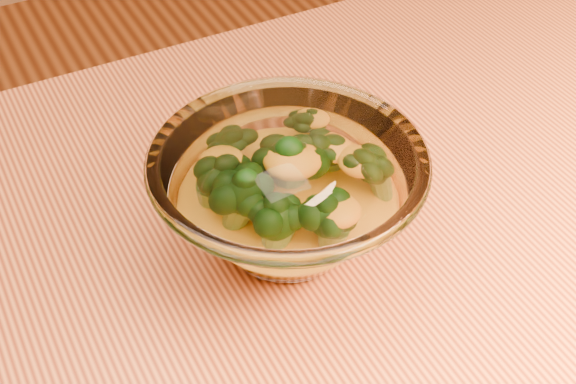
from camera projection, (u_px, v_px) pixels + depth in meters
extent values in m
cube|color=#D98041|center=(451.00, 337.00, 0.54)|extent=(1.20, 0.80, 0.04)
cylinder|color=brown|center=(575.00, 196.00, 1.20)|extent=(0.06, 0.06, 0.71)
ellipsoid|color=white|center=(288.00, 234.00, 0.58)|extent=(0.08, 0.08, 0.02)
torus|color=white|center=(288.00, 161.00, 0.53)|extent=(0.19, 0.19, 0.01)
ellipsoid|color=yellow|center=(288.00, 215.00, 0.56)|extent=(0.11, 0.11, 0.03)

